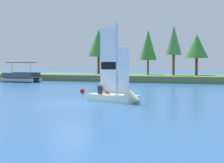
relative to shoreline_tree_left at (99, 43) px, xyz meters
The scene contains 10 objects.
ground_plane 34.61m from the shoreline_tree_left, 70.69° to the right, with size 200.00×200.00×0.00m, color #2D609E.
shore_bank 12.76m from the shoreline_tree_left, 13.15° to the right, with size 80.00×11.07×0.87m, color #5B703D.
shoreline_tree_left is the anchor object (origin of this frame).
shoreline_tree_midleft 9.00m from the shoreline_tree_left, 13.16° to the right, with size 2.54×2.54×6.59m.
shoreline_tree_centre 13.53m from the shoreline_tree_left, 17.63° to the right, with size 2.19×2.19×6.90m.
shoreline_tree_midright 15.88m from the shoreline_tree_left, ahead, with size 3.23×3.23×5.78m.
wooden_dock 14.54m from the shoreline_tree_left, 131.39° to the right, with size 1.99×4.84×0.52m, color brown.
sailboat 33.79m from the shoreline_tree_left, 65.30° to the right, with size 4.34×2.61×5.75m.
pontoon_boat 14.67m from the shoreline_tree_left, 117.58° to the right, with size 5.13×2.75×2.70m.
channel_buoy 26.98m from the shoreline_tree_left, 70.80° to the right, with size 0.42×0.42×0.42m, color red.
Camera 1 is at (10.16, -20.12, 2.65)m, focal length 55.87 mm.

